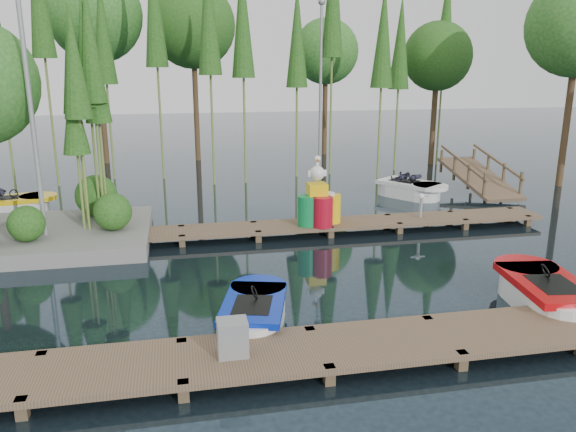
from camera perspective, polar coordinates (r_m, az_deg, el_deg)
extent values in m
plane|color=#1E2E38|center=(13.34, -1.69, -5.23)|extent=(90.00, 90.00, 0.00)
cube|color=brown|center=(9.22, 3.16, -13.31)|extent=(18.00, 1.50, 0.10)
cube|color=brown|center=(8.83, -25.34, -17.79)|extent=(0.16, 0.16, 0.50)
cube|color=brown|center=(9.88, -23.63, -13.91)|extent=(0.16, 0.16, 0.50)
cube|color=brown|center=(8.54, -10.54, -17.63)|extent=(0.16, 0.16, 0.50)
cube|color=brown|center=(9.63, -10.70, -13.61)|extent=(0.16, 0.16, 0.50)
cube|color=brown|center=(8.79, 4.20, -16.36)|extent=(0.16, 0.16, 0.50)
cube|color=brown|center=(9.85, 2.21, -12.64)|extent=(0.16, 0.16, 0.50)
cube|color=brown|center=(9.53, 17.17, -14.38)|extent=(0.16, 0.16, 0.50)
cube|color=brown|center=(10.52, 13.90, -11.21)|extent=(0.16, 0.16, 0.50)
cube|color=brown|center=(11.55, 23.75, -9.64)|extent=(0.16, 0.16, 0.50)
cube|color=brown|center=(15.78, 0.35, -1.03)|extent=(15.00, 1.20, 0.10)
cube|color=brown|center=(15.60, -25.77, -3.54)|extent=(0.16, 0.16, 0.50)
cube|color=brown|center=(16.49, -24.99, -2.50)|extent=(0.16, 0.16, 0.50)
cube|color=brown|center=(15.21, -18.36, -3.24)|extent=(0.16, 0.16, 0.50)
cube|color=brown|center=(16.12, -17.98, -2.19)|extent=(0.16, 0.16, 0.50)
cube|color=brown|center=(15.07, -10.69, -2.87)|extent=(0.16, 0.16, 0.50)
cube|color=brown|center=(15.99, -10.75, -1.83)|extent=(0.16, 0.16, 0.50)
cube|color=brown|center=(15.22, -3.03, -2.46)|extent=(0.16, 0.16, 0.50)
cube|color=brown|center=(16.12, -3.53, -1.45)|extent=(0.16, 0.16, 0.50)
cube|color=brown|center=(15.62, 4.35, -2.01)|extent=(0.16, 0.16, 0.50)
cube|color=brown|center=(16.51, 3.46, -1.05)|extent=(0.16, 0.16, 0.50)
cube|color=brown|center=(16.27, 11.25, -1.56)|extent=(0.16, 0.16, 0.50)
cube|color=brown|center=(17.12, 10.04, -0.66)|extent=(0.16, 0.16, 0.50)
cube|color=brown|center=(17.14, 17.54, -1.14)|extent=(0.16, 0.16, 0.50)
cube|color=brown|center=(17.95, 16.09, -0.30)|extent=(0.16, 0.16, 0.50)
cube|color=brown|center=(18.19, 23.15, -0.74)|extent=(0.16, 0.16, 0.50)
cube|color=brown|center=(18.96, 21.55, 0.03)|extent=(0.16, 0.16, 0.50)
cube|color=slate|center=(16.45, -24.69, -2.03)|extent=(6.20, 4.20, 0.42)
sphere|color=#2D601E|center=(15.29, -25.04, -0.72)|extent=(0.90, 0.90, 0.90)
sphere|color=#2D601E|center=(17.10, -18.89, 1.97)|extent=(1.20, 1.20, 1.20)
sphere|color=#2D601E|center=(15.50, -17.38, 0.42)|extent=(1.00, 1.00, 1.00)
cylinder|color=olive|center=(16.14, -19.25, 8.33)|extent=(0.07, 0.07, 5.93)
cone|color=#2D601E|center=(16.06, -19.91, 15.69)|extent=(0.70, 0.70, 2.97)
cylinder|color=olive|center=(16.04, -20.42, 7.71)|extent=(0.07, 0.07, 5.66)
cone|color=#2D601E|center=(15.94, -21.09, 14.78)|extent=(0.70, 0.70, 2.83)
cylinder|color=olive|center=(16.18, -18.47, 7.15)|extent=(0.07, 0.07, 5.22)
cone|color=#2D601E|center=(16.05, -19.02, 13.62)|extent=(0.70, 0.70, 2.61)
cylinder|color=olive|center=(15.41, -20.26, 7.21)|extent=(0.07, 0.07, 5.53)
cone|color=#2D601E|center=(15.30, -20.94, 14.39)|extent=(0.70, 0.70, 2.76)
cylinder|color=olive|center=(15.67, -20.47, 4.49)|extent=(0.07, 0.07, 4.01)
cone|color=#2D601E|center=(15.50, -20.95, 9.59)|extent=(0.70, 0.70, 2.01)
cylinder|color=olive|center=(16.00, -18.88, 8.64)|extent=(0.07, 0.07, 6.11)
cone|color=#2D601E|center=(15.93, -19.56, 16.29)|extent=(0.70, 0.70, 3.05)
cylinder|color=#4C3620|center=(24.34, 26.60, 9.76)|extent=(0.26, 0.26, 6.06)
cylinder|color=#4C3620|center=(27.83, 14.61, 10.25)|extent=(0.26, 0.26, 5.02)
sphere|color=#2D601E|center=(27.75, 14.97, 15.41)|extent=(3.16, 3.16, 3.16)
cylinder|color=#4C3620|center=(30.14, 3.77, 11.30)|extent=(0.26, 0.26, 5.31)
sphere|color=#39792B|center=(30.08, 3.86, 16.35)|extent=(3.34, 3.34, 3.34)
cylinder|color=#4C3620|center=(28.43, -9.37, 12.08)|extent=(0.26, 0.26, 6.46)
sphere|color=#2D601E|center=(28.45, -9.66, 18.58)|extent=(4.06, 4.06, 4.06)
cylinder|color=#4C3620|center=(28.56, -18.47, 11.92)|extent=(0.26, 0.26, 6.85)
sphere|color=#39792B|center=(28.62, -19.06, 18.77)|extent=(4.31, 4.31, 4.31)
cylinder|color=olive|center=(23.39, -26.97, 11.31)|extent=(0.09, 0.09, 7.48)
cylinder|color=olive|center=(23.62, -23.44, 14.38)|extent=(0.09, 0.09, 9.66)
cylinder|color=olive|center=(24.33, -17.92, 12.53)|extent=(0.09, 0.09, 7.69)
cone|color=#2D601E|center=(24.35, -18.35, 17.59)|extent=(0.90, 0.90, 4.23)
cylinder|color=olive|center=(23.82, -13.11, 14.39)|extent=(0.09, 0.09, 8.99)
cone|color=#2D601E|center=(23.94, -13.49, 20.41)|extent=(0.90, 0.90, 4.94)
cylinder|color=olive|center=(22.26, -7.87, 13.89)|extent=(0.09, 0.09, 8.44)
cone|color=#2D601E|center=(22.34, -8.09, 19.96)|extent=(0.90, 0.90, 4.64)
cylinder|color=olive|center=(22.51, -4.52, 13.72)|extent=(0.09, 0.09, 8.22)
cone|color=#2D601E|center=(22.58, -4.65, 19.57)|extent=(0.90, 0.90, 4.52)
cylinder|color=olive|center=(23.77, 0.90, 12.85)|extent=(0.09, 0.09, 7.41)
cone|color=#2D601E|center=(23.78, 0.93, 17.85)|extent=(0.90, 0.90, 4.07)
cylinder|color=olive|center=(24.34, 4.47, 15.65)|extent=(0.09, 0.09, 9.77)
cylinder|color=olive|center=(23.70, 9.43, 12.65)|extent=(0.09, 0.09, 7.40)
cone|color=#2D601E|center=(23.71, 9.66, 17.66)|extent=(0.90, 0.90, 4.07)
cylinder|color=olive|center=(25.69, 11.13, 12.45)|extent=(0.09, 0.09, 7.14)
cone|color=#2D601E|center=(25.69, 11.36, 16.91)|extent=(0.90, 0.90, 3.93)
cylinder|color=olive|center=(27.63, 15.42, 13.90)|extent=(0.09, 0.09, 8.61)
cone|color=#2D601E|center=(27.71, 15.79, 18.88)|extent=(0.90, 0.90, 4.74)
cylinder|color=gray|center=(15.27, -24.63, 9.50)|extent=(0.12, 0.12, 7.00)
cylinder|color=gray|center=(24.15, 3.31, 12.38)|extent=(0.12, 0.12, 7.00)
sphere|color=gray|center=(24.25, 3.45, 20.91)|extent=(0.30, 0.30, 0.30)
cube|color=brown|center=(22.23, 18.80, 3.71)|extent=(1.50, 3.94, 0.95)
cube|color=brown|center=(20.53, 19.32, 2.88)|extent=(0.08, 0.08, 0.90)
cube|color=brown|center=(21.44, 17.87, 3.79)|extent=(0.08, 0.08, 0.90)
cube|color=brown|center=(22.37, 16.54, 4.63)|extent=(0.08, 0.08, 0.90)
cube|color=brown|center=(23.31, 15.32, 5.40)|extent=(0.08, 0.08, 0.90)
cube|color=brown|center=(21.79, 17.33, 5.22)|extent=(0.06, 3.54, 0.83)
cube|color=brown|center=(21.27, 22.57, 2.97)|extent=(0.08, 0.08, 0.90)
cube|color=brown|center=(22.15, 21.05, 3.86)|extent=(0.08, 0.08, 0.90)
cube|color=brown|center=(23.05, 19.64, 4.67)|extent=(0.08, 0.08, 0.90)
cube|color=brown|center=(23.97, 18.33, 5.42)|extent=(0.08, 0.08, 0.90)
cube|color=brown|center=(22.49, 20.48, 5.24)|extent=(0.06, 3.54, 0.83)
cube|color=white|center=(10.42, -3.49, -10.24)|extent=(1.31, 1.32, 0.49)
cylinder|color=white|center=(10.91, -3.14, -9.04)|extent=(1.31, 1.31, 0.49)
cylinder|color=white|center=(9.94, -3.87, -11.56)|extent=(1.31, 1.31, 0.49)
cube|color=#0624AC|center=(10.31, -3.51, -8.90)|extent=(1.53, 2.08, 0.12)
cylinder|color=#0624AC|center=(11.02, -3.01, -7.25)|extent=(1.33, 1.33, 0.12)
cube|color=black|center=(10.13, -3.64, -9.10)|extent=(0.87, 1.02, 0.05)
torus|color=black|center=(10.36, -3.43, -7.70)|extent=(0.19, 0.27, 0.24)
cube|color=white|center=(12.21, 24.76, -7.62)|extent=(1.41, 1.42, 0.57)
cylinder|color=white|center=(12.72, 23.44, -6.57)|extent=(1.41, 1.41, 0.57)
cylinder|color=white|center=(11.70, 26.20, -8.77)|extent=(1.41, 1.41, 0.57)
cube|color=#B6090D|center=(12.10, 24.92, -6.25)|extent=(1.56, 2.34, 0.15)
cylinder|color=#B6090D|center=(12.85, 23.02, -4.81)|extent=(1.44, 1.44, 0.15)
cube|color=black|center=(11.91, 25.42, -6.39)|extent=(0.91, 1.13, 0.06)
torus|color=black|center=(12.15, 24.69, -5.07)|extent=(0.19, 0.31, 0.28)
cube|color=white|center=(20.08, -26.35, 0.72)|extent=(1.36, 1.35, 0.53)
cylinder|color=white|center=(20.04, -24.70, 0.89)|extent=(1.35, 1.35, 0.53)
cube|color=yellow|center=(20.02, -26.44, 1.52)|extent=(2.19, 1.54, 0.13)
cylinder|color=yellow|center=(19.97, -24.04, 1.76)|extent=(1.38, 1.38, 0.13)
cube|color=black|center=(20.02, -27.00, 1.58)|extent=(1.07, 0.89, 0.06)
torus|color=black|center=(19.97, -26.10, 2.09)|extent=(0.29, 0.19, 0.25)
imported|color=#1E1E2D|center=(19.98, -27.21, 2.21)|extent=(0.47, 0.39, 0.93)
cube|color=white|center=(20.82, 12.13, 2.46)|extent=(1.68, 1.68, 0.55)
cylinder|color=white|center=(20.52, 13.56, 2.20)|extent=(1.67, 1.67, 0.55)
cylinder|color=white|center=(21.14, 10.75, 2.72)|extent=(1.67, 1.67, 0.55)
cube|color=white|center=(20.76, 12.18, 3.27)|extent=(2.20, 2.41, 0.14)
cylinder|color=white|center=(20.33, 14.28, 2.89)|extent=(1.70, 1.70, 0.14)
cube|color=black|center=(20.86, 11.72, 3.48)|extent=(1.18, 1.24, 0.06)
torus|color=black|center=(20.65, 12.56, 3.75)|extent=(0.28, 0.31, 0.27)
imported|color=#1E1E2D|center=(20.84, 11.63, 4.05)|extent=(0.47, 0.50, 0.90)
imported|color=#1E1E2D|center=(20.96, 12.95, 3.87)|extent=(0.36, 0.39, 0.68)
cube|color=gray|center=(8.85, -5.66, -12.20)|extent=(0.47, 0.39, 0.57)
cylinder|color=yellow|center=(15.92, 4.41, 0.76)|extent=(0.54, 0.54, 0.80)
cylinder|color=#0D7B3C|center=(15.56, 2.02, 0.53)|extent=(0.56, 0.56, 0.84)
cylinder|color=silver|center=(15.96, 3.75, 0.88)|extent=(0.56, 0.56, 0.84)
cylinder|color=#AB0C1E|center=(15.47, 3.53, 0.43)|extent=(0.56, 0.56, 0.84)
cube|color=yellow|center=(15.58, 2.97, 2.75)|extent=(0.52, 0.52, 0.33)
sphere|color=white|center=(15.49, 2.99, 4.36)|extent=(0.41, 0.41, 0.41)
cylinder|color=white|center=(15.45, 3.00, 5.22)|extent=(0.09, 0.09, 0.28)
sphere|color=white|center=(15.42, 3.01, 5.80)|extent=(0.19, 0.19, 0.19)
cone|color=orange|center=(15.24, 3.18, 5.62)|extent=(0.09, 0.28, 0.09)
cube|color=white|center=(15.49, 2.99, 4.36)|extent=(0.52, 0.06, 0.17)
cylinder|color=gray|center=(16.89, 13.34, 0.75)|extent=(0.09, 0.09, 0.54)
sphere|color=white|center=(16.80, 13.41, 1.94)|extent=(0.18, 0.18, 0.18)
cube|color=gray|center=(16.80, 13.41, 1.94)|extent=(0.45, 0.04, 0.04)
cone|color=orange|center=(16.71, 13.56, 1.85)|extent=(0.04, 0.09, 0.04)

